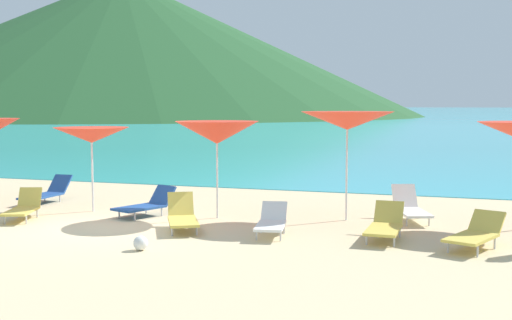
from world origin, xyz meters
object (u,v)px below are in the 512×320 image
object	(u,v)px
umbrella_3	(217,133)
lounge_chair_0	(47,192)
lounge_chair_5	(410,207)
beach_ball	(141,243)
lounge_chair_1	(476,233)
lounge_chair_6	(272,222)
lounge_chair_7	(146,204)
umbrella_4	(347,121)
lounge_chair_4	(182,216)
lounge_chair_2	(23,207)
lounge_chair_3	(385,225)
umbrella_2	(92,135)

from	to	relation	value
umbrella_3	lounge_chair_0	bearing A→B (deg)	171.55
lounge_chair_5	beach_ball	xyz separation A→B (m)	(-4.19, -4.41, -0.17)
lounge_chair_1	lounge_chair_6	xyz separation A→B (m)	(-3.75, 0.05, -0.01)
lounge_chair_5	lounge_chair_6	size ratio (longest dim) A/B	1.09
umbrella_3	lounge_chair_7	world-z (taller)	umbrella_3
umbrella_4	lounge_chair_0	bearing A→B (deg)	179.11
lounge_chair_4	lounge_chair_2	bearing A→B (deg)	152.00
lounge_chair_1	lounge_chair_3	world-z (taller)	lounge_chair_3
umbrella_3	lounge_chair_7	size ratio (longest dim) A/B	1.38
lounge_chair_3	lounge_chair_6	size ratio (longest dim) A/B	1.05
lounge_chair_4	lounge_chair_5	bearing A→B (deg)	1.54
umbrella_4	lounge_chair_4	bearing A→B (deg)	-144.42
umbrella_3	lounge_chair_5	distance (m)	4.53
lounge_chair_6	lounge_chair_1	bearing A→B (deg)	-11.47
umbrella_2	umbrella_3	world-z (taller)	umbrella_3
lounge_chair_0	lounge_chair_3	size ratio (longest dim) A/B	1.09
lounge_chair_4	beach_ball	world-z (taller)	lounge_chair_4
umbrella_2	lounge_chair_0	bearing A→B (deg)	156.40
umbrella_3	umbrella_4	bearing A→B (deg)	12.67
umbrella_3	beach_ball	xyz separation A→B (m)	(-0.07, -3.42, -1.78)
lounge_chair_3	lounge_chair_4	world-z (taller)	lounge_chair_4
umbrella_3	lounge_chair_5	size ratio (longest dim) A/B	1.35
lounge_chair_5	beach_ball	bearing A→B (deg)	-153.61
umbrella_4	lounge_chair_0	distance (m)	8.04
lounge_chair_3	umbrella_3	bearing A→B (deg)	164.00
lounge_chair_1	lounge_chair_6	distance (m)	3.75
umbrella_2	lounge_chair_0	size ratio (longest dim) A/B	1.18
umbrella_3	lounge_chair_0	world-z (taller)	umbrella_3
umbrella_3	lounge_chair_6	distance (m)	2.77
lounge_chair_6	lounge_chair_0	bearing A→B (deg)	151.18
lounge_chair_2	lounge_chair_3	distance (m)	7.83
umbrella_2	lounge_chair_5	size ratio (longest dim) A/B	1.24
umbrella_3	lounge_chair_5	xyz separation A→B (m)	(4.12, 1.00, -1.61)
lounge_chair_7	beach_ball	bearing A→B (deg)	-42.27
lounge_chair_0	lounge_chair_3	xyz separation A→B (m)	(8.86, -1.89, 0.01)
lounge_chair_0	beach_ball	distance (m)	6.47
lounge_chair_1	lounge_chair_4	xyz separation A→B (m)	(-5.62, 0.01, -0.00)
lounge_chair_2	lounge_chair_7	size ratio (longest dim) A/B	0.92
umbrella_3	beach_ball	world-z (taller)	umbrella_3
lounge_chair_2	umbrella_4	bearing A→B (deg)	-2.76
lounge_chair_0	lounge_chair_7	distance (m)	3.54
lounge_chair_2	lounge_chair_7	distance (m)	2.67
lounge_chair_3	lounge_chair_4	xyz separation A→B (m)	(-4.01, -0.34, 0.00)
lounge_chair_4	lounge_chair_1	bearing A→B (deg)	-28.59
lounge_chair_3	lounge_chair_7	xyz separation A→B (m)	(-5.47, 0.88, -0.00)
lounge_chair_1	lounge_chair_4	world-z (taller)	lounge_chair_4
lounge_chair_4	lounge_chair_7	xyz separation A→B (m)	(-1.46, 1.22, -0.01)
umbrella_3	beach_ball	distance (m)	3.85
lounge_chair_4	umbrella_2	bearing A→B (deg)	126.08
umbrella_4	beach_ball	world-z (taller)	umbrella_4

